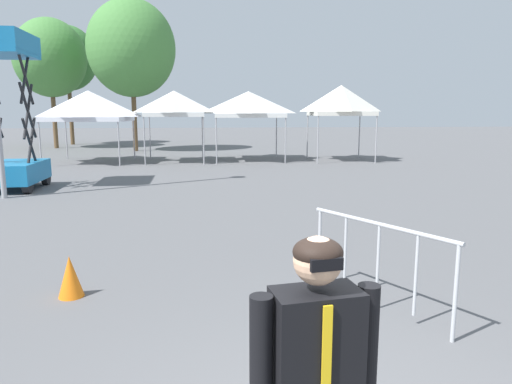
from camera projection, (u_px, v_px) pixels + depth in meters
canopy_tent_right_of_center at (89, 106)px, 21.52m from camera, size 3.68×3.68×3.33m
canopy_tent_behind_center at (174, 104)px, 21.70m from camera, size 2.80×2.80×3.33m
canopy_tent_behind_right at (249, 104)px, 22.54m from camera, size 3.40×3.40×3.34m
canopy_tent_center at (341, 101)px, 22.36m from camera, size 2.97×2.97×3.62m
scissor_lift at (14, 145)px, 14.05m from camera, size 1.45×2.33×4.64m
tree_behind_tents_left at (50, 58)px, 29.72m from camera, size 4.51×4.51×8.26m
tree_behind_tents_right at (67, 58)px, 33.14m from camera, size 4.16×4.16×8.44m
tree_behind_tents_center at (131, 48)px, 27.41m from camera, size 5.16×5.16×8.90m
crowd_barrier_mid_lot at (379, 249)px, 5.47m from camera, size 1.08×1.85×1.08m
traffic_cone_lot_center at (70, 276)px, 5.94m from camera, size 0.32×0.32×0.54m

